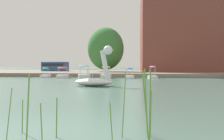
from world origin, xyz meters
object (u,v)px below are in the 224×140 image
at_px(pedal_boat_red, 63,74).
at_px(tree_willow_near_path, 106,49).
at_px(pedal_boat_pink, 153,75).
at_px(pedal_boat_cyan, 84,75).
at_px(pedal_boat_teal, 46,75).
at_px(parked_van, 55,66).
at_px(swan_boat, 96,77).
at_px(pedal_boat_lime, 106,75).
at_px(pedal_boat_blue, 130,75).

distance_m(pedal_boat_red, tree_willow_near_path, 13.76).
distance_m(pedal_boat_pink, pedal_boat_cyan, 8.64).
relative_size(pedal_boat_teal, parked_van, 0.38).
height_order(swan_boat, pedal_boat_lime, swan_boat).
relative_size(pedal_boat_red, parked_van, 0.51).
relative_size(pedal_boat_pink, pedal_boat_cyan, 0.75).
bearing_deg(tree_willow_near_path, pedal_boat_teal, -116.10).
xyz_separation_m(pedal_boat_lime, pedal_boat_cyan, (-2.81, -0.18, 0.01)).
relative_size(pedal_boat_cyan, parked_van, 0.52).
bearing_deg(pedal_boat_cyan, pedal_boat_blue, 0.05).
height_order(swan_boat, pedal_boat_red, swan_boat).
bearing_deg(pedal_boat_blue, parked_van, 136.86).
bearing_deg(pedal_boat_red, parked_van, 114.49).
bearing_deg(pedal_boat_lime, parked_van, 130.92).
relative_size(pedal_boat_blue, parked_van, 0.39).
xyz_separation_m(pedal_boat_blue, pedal_boat_cyan, (-5.81, -0.00, 0.08)).
distance_m(pedal_boat_pink, pedal_boat_lime, 5.83).
relative_size(pedal_boat_pink, pedal_boat_blue, 1.01).
height_order(pedal_boat_lime, pedal_boat_cyan, pedal_boat_cyan).
bearing_deg(pedal_boat_cyan, pedal_boat_teal, 176.38).
bearing_deg(parked_van, tree_willow_near_path, -9.79).
relative_size(pedal_boat_blue, pedal_boat_cyan, 0.74).
distance_m(pedal_boat_blue, pedal_boat_cyan, 5.81).
height_order(pedal_boat_pink, parked_van, parked_van).
relative_size(pedal_boat_red, pedal_boat_teal, 1.33).
relative_size(pedal_boat_teal, tree_willow_near_path, 0.25).
xyz_separation_m(pedal_boat_cyan, pedal_boat_red, (-2.78, -0.20, 0.00)).
bearing_deg(pedal_boat_cyan, pedal_boat_red, -175.85).
bearing_deg(parked_van, pedal_boat_blue, -43.14).
height_order(pedal_boat_cyan, pedal_boat_red, pedal_boat_cyan).
bearing_deg(tree_willow_near_path, parked_van, 170.21).
bearing_deg(parked_van, pedal_boat_pink, -38.18).
distance_m(swan_boat, tree_willow_near_path, 25.32).
relative_size(pedal_boat_blue, tree_willow_near_path, 0.26).
bearing_deg(pedal_boat_red, pedal_boat_pink, 1.35).
bearing_deg(pedal_boat_red, pedal_boat_cyan, 4.15).
bearing_deg(pedal_boat_blue, pedal_boat_cyan, -179.95).
bearing_deg(parked_van, pedal_boat_teal, -73.90).
distance_m(pedal_boat_cyan, pedal_boat_teal, 5.35).
xyz_separation_m(pedal_boat_cyan, tree_willow_near_path, (0.62, 12.48, 4.11)).
bearing_deg(pedal_boat_teal, parked_van, 106.10).
xyz_separation_m(pedal_boat_pink, tree_willow_near_path, (-8.02, 12.41, 4.12)).
relative_size(pedal_boat_blue, pedal_boat_red, 0.76).
bearing_deg(tree_willow_near_path, pedal_boat_cyan, -92.82).
xyz_separation_m(swan_boat, pedal_boat_lime, (-1.33, 12.48, -0.29)).
height_order(pedal_boat_red, parked_van, parked_van).
height_order(pedal_boat_red, tree_willow_near_path, tree_willow_near_path).
bearing_deg(pedal_boat_cyan, parked_van, 123.33).
relative_size(pedal_boat_blue, pedal_boat_lime, 0.82).
xyz_separation_m(pedal_boat_red, tree_willow_near_path, (3.39, 12.68, 4.11)).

